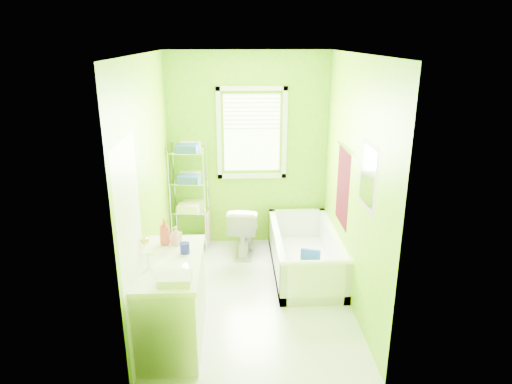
{
  "coord_description": "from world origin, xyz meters",
  "views": [
    {
      "loc": [
        -0.17,
        -4.47,
        2.75
      ],
      "look_at": [
        0.05,
        0.25,
        1.14
      ],
      "focal_mm": 32.0,
      "sensor_mm": 36.0,
      "label": 1
    }
  ],
  "objects_px": {
    "toilet": "(244,229)",
    "bathtub": "(305,258)",
    "vanity": "(172,299)",
    "wire_shelf_unit": "(191,186)"
  },
  "relations": [
    {
      "from": "bathtub",
      "to": "wire_shelf_unit",
      "type": "distance_m",
      "value": 1.77
    },
    {
      "from": "bathtub",
      "to": "toilet",
      "type": "height_order",
      "value": "toilet"
    },
    {
      "from": "vanity",
      "to": "wire_shelf_unit",
      "type": "relative_size",
      "value": 0.76
    },
    {
      "from": "bathtub",
      "to": "wire_shelf_unit",
      "type": "bearing_deg",
      "value": 152.36
    },
    {
      "from": "wire_shelf_unit",
      "to": "bathtub",
      "type": "bearing_deg",
      "value": -27.64
    },
    {
      "from": "toilet",
      "to": "bathtub",
      "type": "bearing_deg",
      "value": 151.11
    },
    {
      "from": "vanity",
      "to": "bathtub",
      "type": "bearing_deg",
      "value": 41.95
    },
    {
      "from": "vanity",
      "to": "wire_shelf_unit",
      "type": "bearing_deg",
      "value": 89.7
    },
    {
      "from": "bathtub",
      "to": "toilet",
      "type": "distance_m",
      "value": 0.92
    },
    {
      "from": "toilet",
      "to": "wire_shelf_unit",
      "type": "relative_size",
      "value": 0.47
    }
  ]
}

